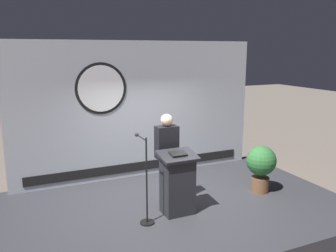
{
  "coord_description": "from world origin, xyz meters",
  "views": [
    {
      "loc": [
        -2.6,
        -5.47,
        3.12
      ],
      "look_at": [
        -0.07,
        0.14,
        1.78
      ],
      "focal_mm": 37.89,
      "sensor_mm": 36.0,
      "label": 1
    }
  ],
  "objects_px": {
    "speaker_person": "(167,158)",
    "microphone_stand": "(145,192)",
    "podium": "(177,183)",
    "potted_plant": "(261,164)"
  },
  "relations": [
    {
      "from": "microphone_stand",
      "to": "potted_plant",
      "type": "xyz_separation_m",
      "value": [
        2.56,
        0.26,
        0.05
      ]
    },
    {
      "from": "podium",
      "to": "microphone_stand",
      "type": "xyz_separation_m",
      "value": [
        -0.63,
        -0.09,
        -0.03
      ]
    },
    {
      "from": "podium",
      "to": "speaker_person",
      "type": "xyz_separation_m",
      "value": [
        0.01,
        0.48,
        0.31
      ]
    },
    {
      "from": "speaker_person",
      "to": "microphone_stand",
      "type": "bearing_deg",
      "value": -138.27
    },
    {
      "from": "speaker_person",
      "to": "potted_plant",
      "type": "height_order",
      "value": "speaker_person"
    },
    {
      "from": "podium",
      "to": "speaker_person",
      "type": "bearing_deg",
      "value": 88.81
    },
    {
      "from": "podium",
      "to": "microphone_stand",
      "type": "bearing_deg",
      "value": -172.06
    },
    {
      "from": "podium",
      "to": "microphone_stand",
      "type": "height_order",
      "value": "microphone_stand"
    },
    {
      "from": "podium",
      "to": "potted_plant",
      "type": "height_order",
      "value": "podium"
    },
    {
      "from": "speaker_person",
      "to": "microphone_stand",
      "type": "xyz_separation_m",
      "value": [
        -0.64,
        -0.57,
        -0.34
      ]
    }
  ]
}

